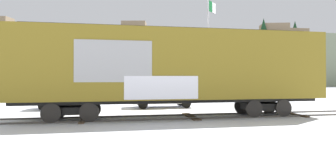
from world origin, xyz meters
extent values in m
plane|color=silver|center=(0.00, 0.00, 0.00)|extent=(260.00, 260.00, 0.00)
cube|color=#4C4742|center=(0.01, -0.72, 0.04)|extent=(59.90, 3.58, 0.08)
cube|color=#4C4742|center=(-0.08, 0.72, 0.04)|extent=(59.90, 3.58, 0.08)
cube|color=#423323|center=(-4.53, -0.26, 0.04)|extent=(0.38, 2.51, 0.07)
cube|color=#423323|center=(0.85, 0.05, 0.04)|extent=(0.38, 2.51, 0.07)
cube|color=#423323|center=(6.91, 0.40, 0.04)|extent=(0.38, 2.51, 0.07)
cube|color=#423323|center=(1.01, 0.06, 0.04)|extent=(0.38, 2.51, 0.07)
cube|color=olive|center=(-0.04, 0.00, 2.76)|extent=(16.04, 3.68, 3.50)
cube|color=#2D2823|center=(-0.04, 0.00, 4.63)|extent=(15.11, 1.28, 0.24)
cube|color=#999999|center=(-3.00, -1.57, 2.85)|extent=(3.50, 0.23, 1.92)
cube|color=silver|center=(-0.78, -1.45, 1.63)|extent=(3.52, 0.23, 1.10)
cube|color=black|center=(-0.04, 0.00, 0.92)|extent=(15.65, 2.42, 0.20)
cube|color=black|center=(-5.07, -0.29, 0.51)|extent=(2.17, 1.36, 0.36)
cylinder|color=black|center=(-5.88, -1.06, 0.46)|extent=(0.93, 0.17, 0.92)
cylinder|color=black|center=(-5.96, 0.38, 0.46)|extent=(0.93, 0.17, 0.92)
cylinder|color=black|center=(-4.18, -0.96, 0.46)|extent=(0.93, 0.17, 0.92)
cylinder|color=black|center=(-4.27, 0.48, 0.46)|extent=(0.93, 0.17, 0.92)
cube|color=black|center=(5.00, 0.29, 0.51)|extent=(2.17, 1.36, 0.36)
cylinder|color=black|center=(4.19, -0.48, 0.46)|extent=(0.93, 0.17, 0.92)
cylinder|color=black|center=(4.11, 0.96, 0.46)|extent=(0.93, 0.17, 0.92)
cylinder|color=black|center=(5.89, -0.38, 0.46)|extent=(0.93, 0.17, 0.92)
cylinder|color=black|center=(5.81, 1.06, 0.46)|extent=(0.93, 0.17, 0.92)
cylinder|color=silver|center=(4.35, 9.12, 4.52)|extent=(0.12, 0.12, 9.05)
cube|color=#14662D|center=(4.89, 9.74, 8.46)|extent=(1.01, 1.18, 0.96)
cube|color=white|center=(5.14, 10.04, 8.46)|extent=(0.53, 0.61, 0.96)
cube|color=slate|center=(0.00, 65.46, 6.34)|extent=(144.56, 40.57, 12.69)
cube|color=#8C725B|center=(-2.11, 53.29, 14.17)|extent=(6.27, 5.18, 2.97)
cube|color=#8C725B|center=(-32.70, 53.29, 14.36)|extent=(4.96, 4.12, 3.34)
cube|color=#8C725B|center=(34.08, 53.29, 14.37)|extent=(7.35, 5.44, 3.37)
cube|color=#8C725B|center=(39.51, 53.29, 13.75)|extent=(5.97, 4.55, 2.13)
cone|color=#193D23|center=(40.28, 53.90, 14.98)|extent=(2.29, 2.29, 4.59)
cone|color=#193D23|center=(30.44, 51.70, 14.95)|extent=(2.26, 2.26, 4.52)
cube|color=#B7BABF|center=(-6.37, 4.97, 0.69)|extent=(4.32, 1.97, 0.74)
cube|color=#2D333D|center=(-6.65, 4.98, 1.39)|extent=(2.31, 1.72, 0.65)
cylinder|color=black|center=(-4.89, 5.79, 0.32)|extent=(0.65, 0.24, 0.64)
cylinder|color=black|center=(-4.95, 4.05, 0.32)|extent=(0.65, 0.24, 0.64)
cylinder|color=black|center=(-7.79, 5.89, 0.32)|extent=(0.65, 0.24, 0.64)
cylinder|color=black|center=(-7.85, 4.15, 0.32)|extent=(0.65, 0.24, 0.64)
cube|color=silver|center=(-0.06, 5.12, 0.70)|extent=(4.47, 2.14, 0.76)
cube|color=#2D333D|center=(-0.17, 5.11, 1.41)|extent=(2.20, 1.81, 0.66)
cylinder|color=black|center=(1.36, 6.10, 0.32)|extent=(0.65, 0.26, 0.64)
cylinder|color=black|center=(1.47, 4.32, 0.32)|extent=(0.65, 0.26, 0.64)
cylinder|color=black|center=(-1.60, 5.92, 0.32)|extent=(0.65, 0.26, 0.64)
cylinder|color=black|center=(-1.49, 4.14, 0.32)|extent=(0.65, 0.26, 0.64)
camera|label=1|loc=(-2.06, -14.30, 2.09)|focal=29.42mm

